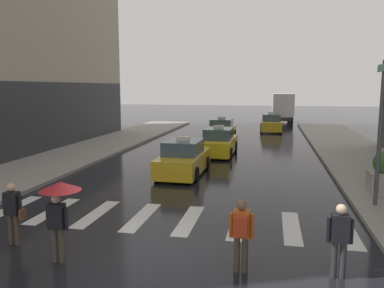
% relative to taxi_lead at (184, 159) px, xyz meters
% --- Properties ---
extents(ground_plane, '(160.00, 160.00, 0.00)m').
position_rel_taxi_lead_xyz_m(ground_plane, '(0.82, -9.25, -0.72)').
color(ground_plane, black).
extents(crosswalk_markings, '(11.30, 2.80, 0.01)m').
position_rel_taxi_lead_xyz_m(crosswalk_markings, '(0.82, -6.25, -0.72)').
color(crosswalk_markings, silver).
rests_on(crosswalk_markings, ground).
extents(taxi_lead, '(1.98, 4.56, 1.80)m').
position_rel_taxi_lead_xyz_m(taxi_lead, '(0.00, 0.00, 0.00)').
color(taxi_lead, gold).
rests_on(taxi_lead, ground).
extents(taxi_second, '(1.98, 4.57, 1.80)m').
position_rel_taxi_lead_xyz_m(taxi_second, '(0.91, 5.69, 0.00)').
color(taxi_second, yellow).
rests_on(taxi_second, ground).
extents(taxi_third, '(1.96, 4.55, 1.80)m').
position_rel_taxi_lead_xyz_m(taxi_third, '(0.20, 12.60, 0.00)').
color(taxi_third, yellow).
rests_on(taxi_third, ground).
extents(taxi_fourth, '(2.04, 4.59, 1.80)m').
position_rel_taxi_lead_xyz_m(taxi_fourth, '(3.98, 19.14, 0.00)').
color(taxi_fourth, gold).
rests_on(taxi_fourth, ground).
extents(box_truck, '(2.44, 7.60, 3.35)m').
position_rel_taxi_lead_xyz_m(box_truck, '(5.19, 28.77, 1.13)').
color(box_truck, '#2D2D2D').
rests_on(box_truck, ground).
extents(pedestrian_with_umbrella, '(0.96, 0.96, 1.94)m').
position_rel_taxi_lead_xyz_m(pedestrian_with_umbrella, '(-0.74, -9.69, 0.79)').
color(pedestrian_with_umbrella, '#473D33').
rests_on(pedestrian_with_umbrella, ground).
extents(pedestrian_with_backpack, '(0.55, 0.43, 1.65)m').
position_rel_taxi_lead_xyz_m(pedestrian_with_backpack, '(3.42, -9.37, 0.25)').
color(pedestrian_with_backpack, '#473D33').
rests_on(pedestrian_with_backpack, ground).
extents(pedestrian_with_handbag, '(0.60, 0.24, 1.65)m').
position_rel_taxi_lead_xyz_m(pedestrian_with_handbag, '(-2.48, -9.00, 0.21)').
color(pedestrian_with_handbag, '#473D33').
rests_on(pedestrian_with_handbag, ground).
extents(pedestrian_plain_coat, '(0.55, 0.24, 1.65)m').
position_rel_taxi_lead_xyz_m(pedestrian_plain_coat, '(5.50, -9.19, 0.21)').
color(pedestrian_plain_coat, '#333338').
rests_on(pedestrian_plain_coat, ground).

